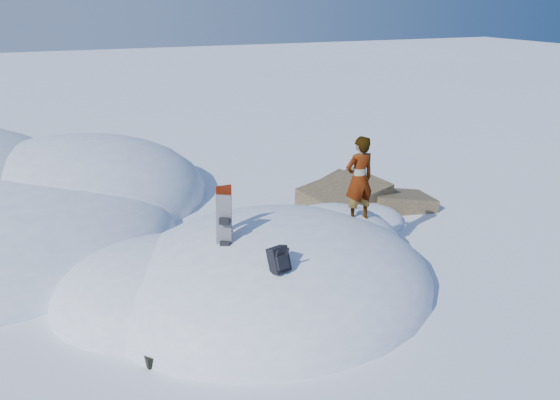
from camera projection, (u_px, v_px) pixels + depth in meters
name	position (u px, v px, depth m)	size (l,w,h in m)	color
ground	(272.00, 288.00, 11.51)	(120.00, 120.00, 0.00)	white
snow_mound	(261.00, 285.00, 11.65)	(8.00, 6.00, 3.00)	white
rock_outcrop	(354.00, 213.00, 15.45)	(4.68, 4.41, 1.68)	brown
snowboard_red	(224.00, 224.00, 10.62)	(0.31, 0.19, 1.64)	red
snowboard_dark	(224.00, 235.00, 10.22)	(0.36, 0.34, 1.55)	black
backpack	(279.00, 260.00, 9.50)	(0.41, 0.47, 0.54)	black
gear_pile	(164.00, 349.00, 9.32)	(0.88, 0.67, 0.23)	black
person	(359.00, 179.00, 11.92)	(0.70, 0.46, 1.93)	slate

